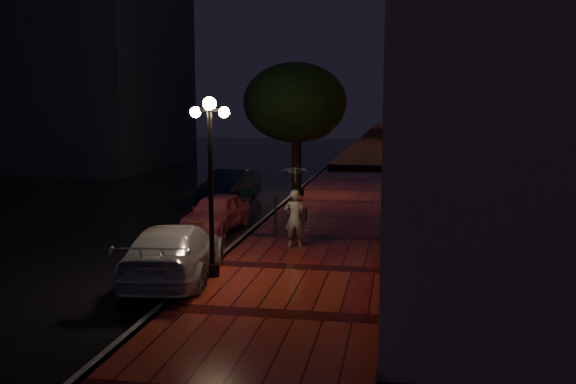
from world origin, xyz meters
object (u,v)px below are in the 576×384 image
Objects in this scene: streetlamp_near at (211,176)px; parking_meter at (276,212)px; woman_with_umbrella at (295,194)px; silver_car at (174,252)px; street_tree at (295,105)px; navy_car at (231,186)px; streetlamp_far at (300,142)px; pink_car at (216,212)px.

parking_meter is (0.65, 4.75, -1.66)m from streetlamp_near.
streetlamp_near reaches higher than woman_with_umbrella.
silver_car is at bearing 50.70° from woman_with_umbrella.
street_tree is 7.99m from woman_with_umbrella.
street_tree reaches higher than woman_with_umbrella.
streetlamp_near is at bearing -91.35° from street_tree.
street_tree reaches higher than navy_car.
streetlamp_near reaches higher than navy_car.
streetlamp_far is at bearing -101.14° from silver_car.
street_tree is at bearing -20.88° from navy_car.
navy_car is at bearing -69.21° from woman_with_umbrella.
silver_car reaches higher than pink_car.
navy_car is 0.89× the size of silver_car.
pink_car is 6.45m from navy_car.
silver_car is at bearing -179.70° from streetlamp_near.
pink_car is (-1.70, -7.76, -1.97)m from streetlamp_far.
streetlamp_far is 1.17× the size of pink_car.
streetlamp_near is 3.91m from woman_with_umbrella.
woman_with_umbrella is at bearing -69.16° from parking_meter.
navy_car is at bearing 153.26° from street_tree.
pink_car is at bearing 105.21° from streetlamp_near.
street_tree reaches higher than parking_meter.
streetlamp_near is 1.82× the size of woman_with_umbrella.
street_tree is 1.20× the size of silver_car.
navy_car reaches higher than silver_car.
woman_with_umbrella is (1.46, -10.49, -0.89)m from streetlamp_far.
streetlamp_near is 2.13m from silver_car.
pink_car is 2.84× the size of parking_meter.
woman_with_umbrella is at bearing -131.72° from silver_car.
streetlamp_near is 11.12m from street_tree.
pink_car is 2.80m from parking_meter.
woman_with_umbrella reaches higher than silver_car.
street_tree is at bearing -85.09° from streetlamp_far.
navy_car is 10.10m from woman_with_umbrella.
pink_car is (-1.70, 6.24, -1.97)m from streetlamp_near.
street_tree is 2.46× the size of woman_with_umbrella.
navy_car is 12.73m from silver_car.
street_tree is at bearing 88.65° from streetlamp_near.
streetlamp_near is at bearing 173.04° from silver_car.
street_tree is 6.28m from pink_car.
parking_meter is (1.60, 4.76, 0.24)m from silver_car.
pink_car is 1.56× the size of woman_with_umbrella.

